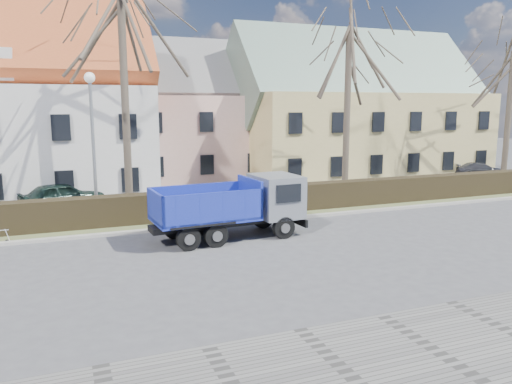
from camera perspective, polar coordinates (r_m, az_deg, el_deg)
name	(u,v)px	position (r m, az deg, el deg)	size (l,w,h in m)	color
ground	(222,259)	(17.31, -3.89, -7.62)	(120.00, 120.00, 0.00)	#47474A
curb_far	(190,227)	(21.57, -7.58, -3.97)	(80.00, 0.30, 0.12)	#9D9990
grass_strip	(181,219)	(23.09, -8.53, -3.09)	(80.00, 3.00, 0.10)	#566036
hedge	(182,207)	(22.77, -8.45, -1.73)	(60.00, 0.90, 1.30)	black
building_pink	(191,122)	(36.87, -7.41, 7.99)	(10.80, 8.80, 8.00)	#D8A699
building_yellow	(356,118)	(38.87, 11.33, 8.34)	(18.80, 10.80, 8.50)	tan
tree_1	(124,80)	(24.46, -14.83, 12.22)	(9.20, 9.20, 12.65)	#4A3F33
tree_2	(347,99)	(28.47, 10.41, 10.36)	(8.00, 8.00, 11.00)	#4A3F33
tree_3	(509,104)	(36.23, 26.98, 8.90)	(7.60, 7.60, 10.45)	#4A3F33
dump_truck	(224,208)	(19.50, -3.64, -1.83)	(6.22, 2.31, 2.49)	#152495
streetlight	(94,149)	(22.88, -18.07, 4.73)	(0.52, 0.52, 6.66)	gray
parked_car_a	(63,196)	(26.79, -21.24, -0.43)	(1.66, 4.14, 1.41)	black
parked_car_b	(480,170)	(39.32, 24.26, 2.27)	(1.56, 3.84, 1.11)	#2C2D32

